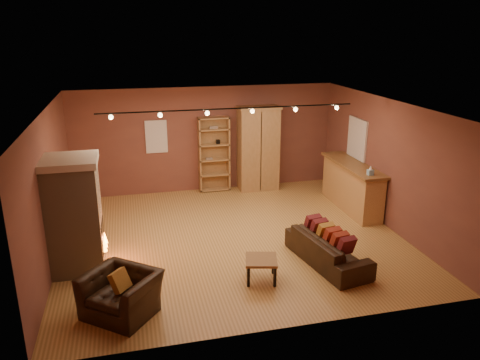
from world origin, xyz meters
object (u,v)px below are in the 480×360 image
object	(u,v)px
armoire	(258,148)
coffee_table	(261,262)
armchair	(121,287)
fireplace	(75,215)
loveseat	(328,244)
bookcase	(214,153)
bar_counter	(352,186)

from	to	relation	value
armoire	coffee_table	size ratio (longest dim) A/B	3.45
armchair	fireplace	bearing A→B (deg)	153.01
armchair	armoire	bearing A→B (deg)	94.06
armoire	coffee_table	distance (m)	5.01
fireplace	loveseat	bearing A→B (deg)	-11.43
bookcase	coffee_table	size ratio (longest dim) A/B	3.06
bookcase	bar_counter	world-z (taller)	bookcase
loveseat	bar_counter	bearing A→B (deg)	-45.01
bookcase	coffee_table	bearing A→B (deg)	-91.14
armoire	bar_counter	xyz separation A→B (m)	(1.82, -1.98, -0.57)
fireplace	armoire	distance (m)	5.68
armchair	coffee_table	distance (m)	2.44
bar_counter	coffee_table	world-z (taller)	bar_counter
fireplace	coffee_table	size ratio (longest dim) A/B	3.21
coffee_table	armchair	bearing A→B (deg)	-169.03
fireplace	bookcase	bearing A→B (deg)	49.17
bar_counter	loveseat	distance (m)	3.04
bar_counter	loveseat	bearing A→B (deg)	-124.58
loveseat	fireplace	bearing A→B (deg)	68.13
armoire	loveseat	distance (m)	4.54
bar_counter	coffee_table	xyz separation A→B (m)	(-3.11, -2.80, -0.23)
fireplace	armchair	distance (m)	1.94
bookcase	armoire	bearing A→B (deg)	-8.70
bookcase	coffee_table	distance (m)	5.01
fireplace	bar_counter	bearing A→B (deg)	14.21
armchair	coffee_table	world-z (taller)	armchair
fireplace	coffee_table	bearing A→B (deg)	-21.26
loveseat	armchair	xyz separation A→B (m)	(-3.77, -0.77, 0.07)
coffee_table	bar_counter	bearing A→B (deg)	42.04
armchair	loveseat	bearing A→B (deg)	50.60
bookcase	armoire	xyz separation A→B (m)	(1.19, -0.18, 0.12)
fireplace	armoire	xyz separation A→B (m)	(4.42, 3.56, 0.08)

